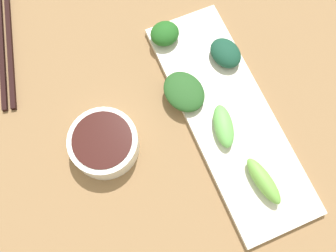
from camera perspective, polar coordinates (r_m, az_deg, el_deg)
The scene contains 9 objects.
tabletop at distance 0.62m, azimuth -0.10°, elevation 0.23°, with size 2.10×2.10×0.02m, color olive.
sauce_bowl at distance 0.59m, azimuth -9.56°, elevation -2.68°, with size 0.11×0.11×0.04m.
serving_plate at distance 0.62m, azimuth 9.06°, elevation 1.60°, with size 0.13×0.39×0.01m, color silver.
broccoli_leafy_0 at distance 0.64m, azimuth 8.64°, elevation 10.78°, with size 0.05×0.06×0.03m, color #174633.
broccoli_leafy_1 at distance 0.61m, azimuth 2.42°, elevation 5.18°, with size 0.06×0.07×0.02m, color #275624.
broccoli_leafy_2 at distance 0.65m, azimuth -0.49°, elevation 13.71°, with size 0.05×0.05×0.03m, color #205D1F.
broccoli_stalk_3 at distance 0.59m, azimuth 8.33°, elevation -0.01°, with size 0.03×0.07×0.02m, color #67BB57.
broccoli_stalk_4 at distance 0.58m, azimuth 14.15°, elevation -8.01°, with size 0.02×0.08×0.03m, color #72B94A.
chopsticks at distance 0.72m, azimuth -23.16°, elevation 10.65°, with size 0.07×0.23×0.01m.
Camera 1 is at (-0.08, -0.19, 0.60)m, focal length 40.60 mm.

